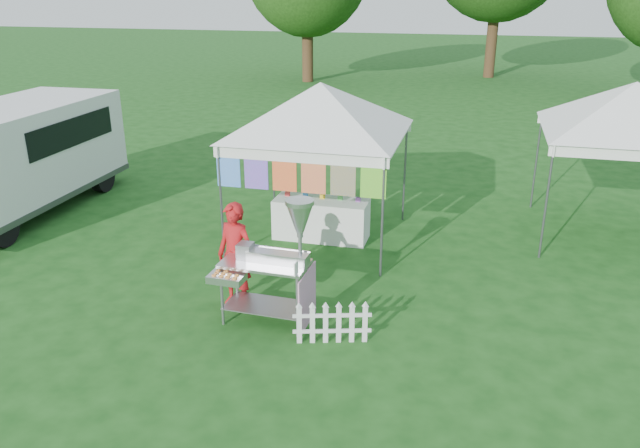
# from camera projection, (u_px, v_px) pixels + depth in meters

# --- Properties ---
(ground) EXTENTS (120.00, 120.00, 0.00)m
(ground) POSITION_uv_depth(u_px,v_px,m) (260.00, 326.00, 9.03)
(ground) COLOR #164413
(ground) RESTS_ON ground
(canopy_main) EXTENTS (4.24, 4.24, 3.45)m
(canopy_main) POSITION_uv_depth(u_px,v_px,m) (320.00, 83.00, 11.12)
(canopy_main) COLOR #59595E
(canopy_main) RESTS_ON ground
(canopy_right) EXTENTS (4.24, 4.24, 3.45)m
(canopy_right) POSITION_uv_depth(u_px,v_px,m) (637.00, 82.00, 11.19)
(canopy_right) COLOR #59595E
(canopy_right) RESTS_ON ground
(donut_cart) EXTENTS (1.40, 0.91, 1.91)m
(donut_cart) POSITION_uv_depth(u_px,v_px,m) (278.00, 253.00, 8.70)
(donut_cart) COLOR gray
(donut_cart) RESTS_ON ground
(vendor) EXTENTS (0.68, 0.54, 1.65)m
(vendor) POSITION_uv_depth(u_px,v_px,m) (235.00, 256.00, 9.34)
(vendor) COLOR #AD1518
(vendor) RESTS_ON ground
(cargo_van) EXTENTS (2.31, 5.51, 2.27)m
(cargo_van) POSITION_uv_depth(u_px,v_px,m) (16.00, 156.00, 13.28)
(cargo_van) COLOR silver
(cargo_van) RESTS_ON ground
(picket_fence) EXTENTS (1.04, 0.33, 0.56)m
(picket_fence) POSITION_uv_depth(u_px,v_px,m) (332.00, 324.00, 8.51)
(picket_fence) COLOR silver
(picket_fence) RESTS_ON ground
(display_table) EXTENTS (1.80, 0.70, 0.78)m
(display_table) POSITION_uv_depth(u_px,v_px,m) (321.00, 219.00, 12.05)
(display_table) COLOR white
(display_table) RESTS_ON ground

